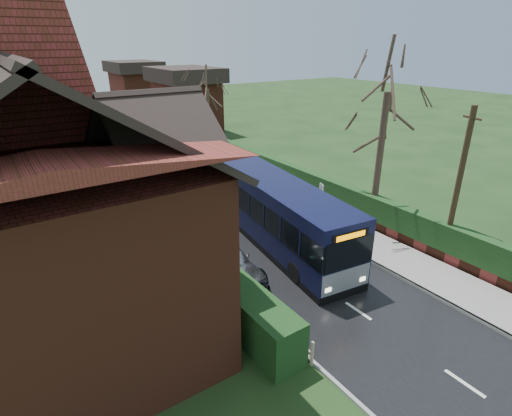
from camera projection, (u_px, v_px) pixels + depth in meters
ground at (320, 286)px, 15.96m from camera, size 140.00×140.00×0.00m
road at (204, 206)px, 23.56m from camera, size 6.00×100.00×0.02m
pavement at (263, 191)px, 25.74m from camera, size 2.50×100.00×0.14m
kerb_right at (247, 195)px, 25.12m from camera, size 0.12×100.00×0.14m
kerb_left at (155, 217)px, 21.96m from camera, size 0.12×100.00×0.10m
front_hedge at (177, 245)px, 17.42m from camera, size 1.20×16.00×1.60m
picket_fence at (193, 247)px, 17.95m from camera, size 0.10×16.00×0.90m
right_wall_hedge at (282, 173)px, 26.18m from camera, size 0.60×50.00×1.80m
brick_house at (37, 192)px, 13.34m from camera, size 9.30×14.60×10.30m
bus at (279, 214)px, 18.69m from camera, size 3.60×10.37×3.09m
car_silver at (224, 260)px, 16.32m from camera, size 1.79×4.41×1.50m
car_green at (223, 264)px, 16.25m from camera, size 2.34×4.59×1.28m
car_distant at (69, 115)px, 48.84m from camera, size 1.58×3.78×1.22m
bus_stop_sign at (321, 201)px, 19.67m from camera, size 0.19×0.39×2.66m
telegraph_pole at (458, 188)px, 16.38m from camera, size 0.34×0.86×6.80m
tree_right_near at (389, 81)px, 18.19m from camera, size 4.54×4.54×9.81m
tree_right_far at (207, 84)px, 32.37m from camera, size 3.98×3.98×7.69m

